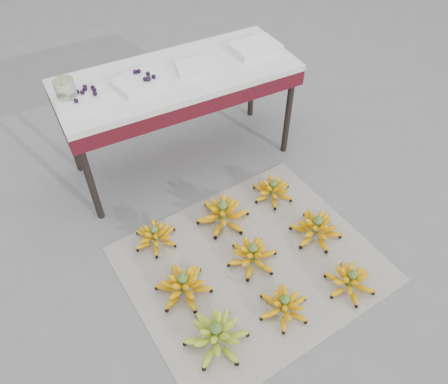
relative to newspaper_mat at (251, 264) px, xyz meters
name	(u,v)px	position (x,y,z in m)	size (l,w,h in m)	color
ground	(263,257)	(0.08, 0.01, 0.00)	(60.00, 60.00, 0.00)	slate
newspaper_mat	(251,264)	(0.00, 0.00, 0.00)	(1.25, 1.05, 0.01)	white
bunch_front_left	(216,335)	(-0.36, -0.29, 0.06)	(0.39, 0.39, 0.18)	olive
bunch_front_center	(284,306)	(0.00, -0.31, 0.05)	(0.30, 0.30, 0.15)	#FEBF08
bunch_front_right	(350,281)	(0.36, -0.35, 0.05)	(0.31, 0.31, 0.15)	#FEBF08
bunch_mid_left	(183,285)	(-0.38, 0.01, 0.06)	(0.29, 0.29, 0.17)	#FEBF08
bunch_mid_center	(252,255)	(0.01, 0.01, 0.06)	(0.34, 0.34, 0.16)	#FEBF08
bunch_mid_right	(316,228)	(0.41, 0.00, 0.06)	(0.34, 0.34, 0.17)	#FEBF08
bunch_back_left	(155,236)	(-0.39, 0.37, 0.05)	(0.25, 0.25, 0.14)	#FEBF08
bunch_back_center	(223,214)	(0.00, 0.33, 0.06)	(0.38, 0.38, 0.18)	#FEBF08
bunch_back_right	(273,190)	(0.35, 0.36, 0.05)	(0.25, 0.25, 0.15)	#FEBF08
vendor_table	(178,84)	(0.02, 0.92, 0.57)	(1.34, 0.54, 0.65)	black
tray_far_left	(82,98)	(-0.51, 0.88, 0.66)	(0.27, 0.22, 0.06)	silver
tray_left	(139,81)	(-0.20, 0.89, 0.66)	(0.29, 0.24, 0.06)	silver
tray_right	(197,66)	(0.13, 0.89, 0.66)	(0.25, 0.20, 0.04)	silver
tray_far_right	(255,48)	(0.52, 0.92, 0.66)	(0.27, 0.20, 0.04)	silver
glass_jar	(66,92)	(-0.57, 0.91, 0.71)	(0.10, 0.10, 0.13)	beige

